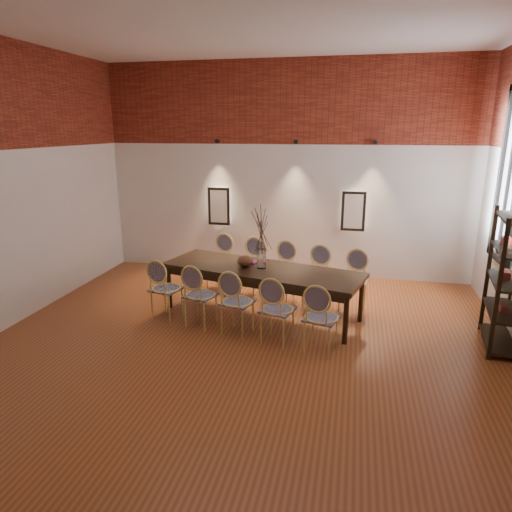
% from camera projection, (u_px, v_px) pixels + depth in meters
% --- Properties ---
extents(floor, '(7.00, 7.00, 0.02)m').
position_uv_depth(floor, '(241.00, 354.00, 5.86)').
color(floor, '#964D25').
rests_on(floor, ground).
extents(ceiling, '(7.00, 7.00, 0.02)m').
position_uv_depth(ceiling, '(238.00, 7.00, 4.77)').
color(ceiling, silver).
rests_on(ceiling, ground).
extents(wall_back, '(7.00, 0.10, 4.00)m').
position_uv_depth(wall_back, '(286.00, 171.00, 8.65)').
color(wall_back, silver).
rests_on(wall_back, ground).
extents(wall_front, '(7.00, 0.10, 4.00)m').
position_uv_depth(wall_front, '(38.00, 319.00, 1.97)').
color(wall_front, silver).
rests_on(wall_front, ground).
extents(brick_band_back, '(7.00, 0.02, 1.50)m').
position_uv_depth(brick_band_back, '(286.00, 102.00, 8.24)').
color(brick_band_back, maroon).
rests_on(brick_band_back, ground).
extents(brick_band_front, '(7.00, 0.02, 1.50)m').
position_uv_depth(brick_band_front, '(7.00, 2.00, 1.70)').
color(brick_band_front, maroon).
rests_on(brick_band_front, ground).
extents(niche_left, '(0.36, 0.06, 0.66)m').
position_uv_depth(niche_left, '(219.00, 206.00, 9.01)').
color(niche_left, '#FFEAC6').
rests_on(niche_left, wall_back).
extents(niche_right, '(0.36, 0.06, 0.66)m').
position_uv_depth(niche_right, '(353.00, 211.00, 8.48)').
color(niche_right, '#FFEAC6').
rests_on(niche_right, wall_back).
extents(spot_fixture_left, '(0.08, 0.10, 0.08)m').
position_uv_depth(spot_fixture_left, '(217.00, 141.00, 8.64)').
color(spot_fixture_left, black).
rests_on(spot_fixture_left, wall_back).
extents(spot_fixture_mid, '(0.08, 0.10, 0.08)m').
position_uv_depth(spot_fixture_mid, '(296.00, 142.00, 8.34)').
color(spot_fixture_mid, black).
rests_on(spot_fixture_mid, wall_back).
extents(spot_fixture_right, '(0.08, 0.10, 0.08)m').
position_uv_depth(spot_fixture_right, '(375.00, 142.00, 8.05)').
color(spot_fixture_right, black).
rests_on(spot_fixture_right, wall_back).
extents(window_glass, '(0.02, 0.78, 2.38)m').
position_uv_depth(window_glass, '(511.00, 175.00, 6.44)').
color(window_glass, silver).
rests_on(window_glass, wall_right).
extents(window_frame, '(0.08, 0.90, 2.50)m').
position_uv_depth(window_frame, '(510.00, 175.00, 6.45)').
color(window_frame, black).
rests_on(window_frame, wall_right).
extents(window_mullion, '(0.06, 0.06, 2.40)m').
position_uv_depth(window_mullion, '(510.00, 175.00, 6.45)').
color(window_mullion, black).
rests_on(window_mullion, wall_right).
extents(dining_table, '(3.19, 1.70, 0.75)m').
position_uv_depth(dining_table, '(262.00, 291.00, 7.00)').
color(dining_table, black).
rests_on(dining_table, floor).
extents(chair_near_a, '(0.53, 0.53, 0.94)m').
position_uv_depth(chair_near_a, '(166.00, 289.00, 6.84)').
color(chair_near_a, '#E6CC67').
rests_on(chair_near_a, floor).
extents(chair_near_b, '(0.53, 0.53, 0.94)m').
position_uv_depth(chair_near_b, '(200.00, 295.00, 6.57)').
color(chair_near_b, '#E6CC67').
rests_on(chair_near_b, floor).
extents(chair_near_c, '(0.53, 0.53, 0.94)m').
position_uv_depth(chair_near_c, '(237.00, 302.00, 6.31)').
color(chair_near_c, '#E6CC67').
rests_on(chair_near_c, floor).
extents(chair_near_d, '(0.53, 0.53, 0.94)m').
position_uv_depth(chair_near_d, '(277.00, 310.00, 6.05)').
color(chair_near_d, '#E6CC67').
rests_on(chair_near_d, floor).
extents(chair_near_e, '(0.53, 0.53, 0.94)m').
position_uv_depth(chair_near_e, '(321.00, 318.00, 5.79)').
color(chair_near_e, '#E6CC67').
rests_on(chair_near_e, floor).
extents(chair_far_a, '(0.53, 0.53, 0.94)m').
position_uv_depth(chair_far_a, '(219.00, 263.00, 8.16)').
color(chair_far_a, '#E6CC67').
rests_on(chair_far_a, floor).
extents(chair_far_b, '(0.53, 0.53, 0.94)m').
position_uv_depth(chair_far_b, '(249.00, 267.00, 7.90)').
color(chair_far_b, '#E6CC67').
rests_on(chair_far_b, floor).
extents(chair_far_c, '(0.53, 0.53, 0.94)m').
position_uv_depth(chair_far_c, '(282.00, 272.00, 7.63)').
color(chair_far_c, '#E6CC67').
rests_on(chair_far_c, floor).
extents(chair_far_d, '(0.53, 0.53, 0.94)m').
position_uv_depth(chair_far_d, '(316.00, 277.00, 7.37)').
color(chair_far_d, '#E6CC67').
rests_on(chair_far_d, floor).
extents(chair_far_e, '(0.53, 0.53, 0.94)m').
position_uv_depth(chair_far_e, '(353.00, 282.00, 7.11)').
color(chair_far_e, '#E6CC67').
rests_on(chair_far_e, floor).
extents(vase, '(0.14, 0.14, 0.30)m').
position_uv_depth(vase, '(261.00, 258.00, 6.86)').
color(vase, silver).
rests_on(vase, dining_table).
extents(dried_branches, '(0.50, 0.50, 0.70)m').
position_uv_depth(dried_branches, '(262.00, 229.00, 6.74)').
color(dried_branches, '#45322B').
rests_on(dried_branches, vase).
extents(bowl, '(0.24, 0.24, 0.18)m').
position_uv_depth(bowl, '(245.00, 261.00, 6.94)').
color(bowl, brown).
rests_on(bowl, dining_table).
extents(book, '(0.30, 0.24, 0.03)m').
position_uv_depth(book, '(249.00, 261.00, 7.18)').
color(book, '#8D2759').
rests_on(book, dining_table).
extents(shelving_rack, '(0.51, 1.04, 1.80)m').
position_uv_depth(shelving_rack, '(507.00, 281.00, 5.85)').
color(shelving_rack, black).
rests_on(shelving_rack, floor).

